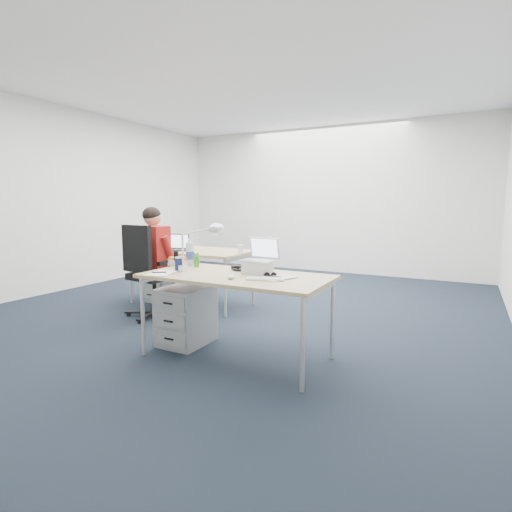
# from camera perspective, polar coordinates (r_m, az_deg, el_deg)

# --- Properties ---
(floor) EXTENTS (7.00, 7.00, 0.00)m
(floor) POSITION_cam_1_polar(r_m,az_deg,el_deg) (4.94, -3.58, -8.20)
(floor) COLOR black
(floor) RESTS_ON ground
(room) EXTENTS (6.02, 7.02, 2.80)m
(room) POSITION_cam_1_polar(r_m,az_deg,el_deg) (4.76, -3.75, 12.04)
(room) COLOR silver
(room) RESTS_ON ground
(desk_near) EXTENTS (1.60, 0.80, 0.73)m
(desk_near) POSITION_cam_1_polar(r_m,az_deg,el_deg) (3.44, -2.84, -3.46)
(desk_near) COLOR tan
(desk_near) RESTS_ON ground
(desk_far) EXTENTS (1.60, 0.80, 0.73)m
(desk_far) POSITION_cam_1_polar(r_m,az_deg,el_deg) (5.35, -9.27, 0.41)
(desk_far) COLOR tan
(desk_far) RESTS_ON ground
(office_chair) EXTENTS (0.77, 0.77, 1.10)m
(office_chair) POSITION_cam_1_polar(r_m,az_deg,el_deg) (4.88, -14.61, -4.86)
(office_chair) COLOR black
(office_chair) RESTS_ON ground
(seated_person) EXTENTS (0.46, 0.74, 1.29)m
(seated_person) POSITION_cam_1_polar(r_m,az_deg,el_deg) (4.93, -13.12, -0.68)
(seated_person) COLOR #A11C17
(seated_person) RESTS_ON ground
(drawer_pedestal_near) EXTENTS (0.40, 0.50, 0.55)m
(drawer_pedestal_near) POSITION_cam_1_polar(r_m,az_deg,el_deg) (3.92, -9.91, -8.32)
(drawer_pedestal_near) COLOR #929497
(drawer_pedestal_near) RESTS_ON ground
(drawer_pedestal_far) EXTENTS (0.40, 0.50, 0.55)m
(drawer_pedestal_far) POSITION_cam_1_polar(r_m,az_deg,el_deg) (5.72, -13.18, -3.37)
(drawer_pedestal_far) COLOR #929497
(drawer_pedestal_far) RESTS_ON ground
(silver_laptop) EXTENTS (0.30, 0.24, 0.30)m
(silver_laptop) POSITION_cam_1_polar(r_m,az_deg,el_deg) (3.46, 0.24, -0.04)
(silver_laptop) COLOR silver
(silver_laptop) RESTS_ON desk_near
(wireless_keyboard) EXTENTS (0.33, 0.22, 0.02)m
(wireless_keyboard) POSITION_cam_1_polar(r_m,az_deg,el_deg) (3.21, 1.36, -3.26)
(wireless_keyboard) COLOR white
(wireless_keyboard) RESTS_ON desk_near
(computer_mouse) EXTENTS (0.08, 0.11, 0.03)m
(computer_mouse) POSITION_cam_1_polar(r_m,az_deg,el_deg) (3.24, -3.58, -2.98)
(computer_mouse) COLOR white
(computer_mouse) RESTS_ON desk_near
(headphones) EXTENTS (0.26, 0.21, 0.04)m
(headphones) POSITION_cam_1_polar(r_m,az_deg,el_deg) (3.65, -1.98, -1.74)
(headphones) COLOR black
(headphones) RESTS_ON desk_near
(can_koozie) EXTENTS (0.09, 0.09, 0.13)m
(can_koozie) POSITION_cam_1_polar(r_m,az_deg,el_deg) (3.68, -10.93, -1.10)
(can_koozie) COLOR #151F44
(can_koozie) RESTS_ON desk_near
(water_bottle) EXTENTS (0.08, 0.08, 0.26)m
(water_bottle) POSITION_cam_1_polar(r_m,az_deg,el_deg) (3.97, -9.42, 0.51)
(water_bottle) COLOR silver
(water_bottle) RESTS_ON desk_near
(bear_figurine) EXTENTS (0.08, 0.07, 0.14)m
(bear_figurine) POSITION_cam_1_polar(r_m,az_deg,el_deg) (3.89, -8.50, -0.51)
(bear_figurine) COLOR #2A7F22
(bear_figurine) RESTS_ON desk_near
(book_stack) EXTENTS (0.19, 0.14, 0.08)m
(book_stack) POSITION_cam_1_polar(r_m,az_deg,el_deg) (3.99, -10.84, -0.76)
(book_stack) COLOR silver
(book_stack) RESTS_ON desk_near
(cordless_phone) EXTENTS (0.04, 0.03, 0.15)m
(cordless_phone) POSITION_cam_1_polar(r_m,az_deg,el_deg) (3.94, -11.33, -0.40)
(cordless_phone) COLOR black
(cordless_phone) RESTS_ON desk_near
(papers_left) EXTENTS (0.24, 0.30, 0.01)m
(papers_left) POSITION_cam_1_polar(r_m,az_deg,el_deg) (3.56, -13.47, -2.44)
(papers_left) COLOR #FFEE93
(papers_left) RESTS_ON desk_near
(papers_right) EXTENTS (0.28, 0.33, 0.01)m
(papers_right) POSITION_cam_1_polar(r_m,az_deg,el_deg) (3.26, 2.85, -3.14)
(papers_right) COLOR #FFEE93
(papers_right) RESTS_ON desk_near
(sunglasses) EXTENTS (0.12, 0.08, 0.02)m
(sunglasses) POSITION_cam_1_polar(r_m,az_deg,el_deg) (3.35, 2.07, -2.72)
(sunglasses) COLOR black
(sunglasses) RESTS_ON desk_near
(desk_lamp) EXTENTS (0.43, 0.26, 0.46)m
(desk_lamp) POSITION_cam_1_polar(r_m,az_deg,el_deg) (3.54, -8.68, 1.33)
(desk_lamp) COLOR silver
(desk_lamp) RESTS_ON desk_near
(dark_laptop) EXTENTS (0.40, 0.39, 0.22)m
(dark_laptop) POSITION_cam_1_polar(r_m,az_deg,el_deg) (5.27, -11.39, 2.00)
(dark_laptop) COLOR black
(dark_laptop) RESTS_ON desk_far
(far_cup) EXTENTS (0.08, 0.08, 0.10)m
(far_cup) POSITION_cam_1_polar(r_m,az_deg,el_deg) (4.94, -2.22, 1.05)
(far_cup) COLOR white
(far_cup) RESTS_ON desk_far
(far_papers) EXTENTS (0.19, 0.26, 0.01)m
(far_papers) POSITION_cam_1_polar(r_m,az_deg,el_deg) (5.59, -10.21, 1.21)
(far_papers) COLOR white
(far_papers) RESTS_ON desk_far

